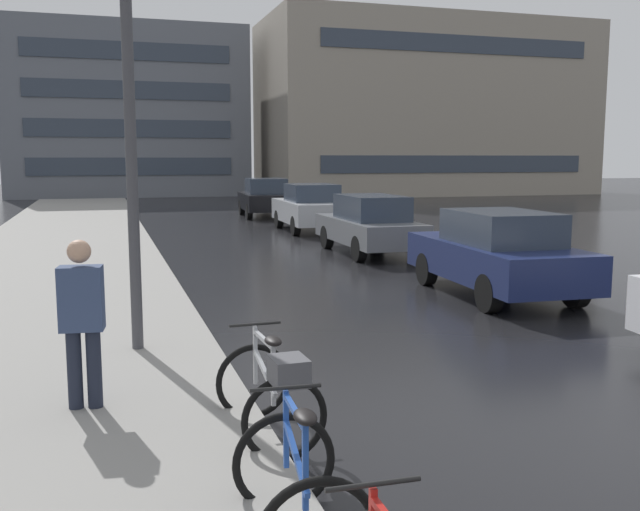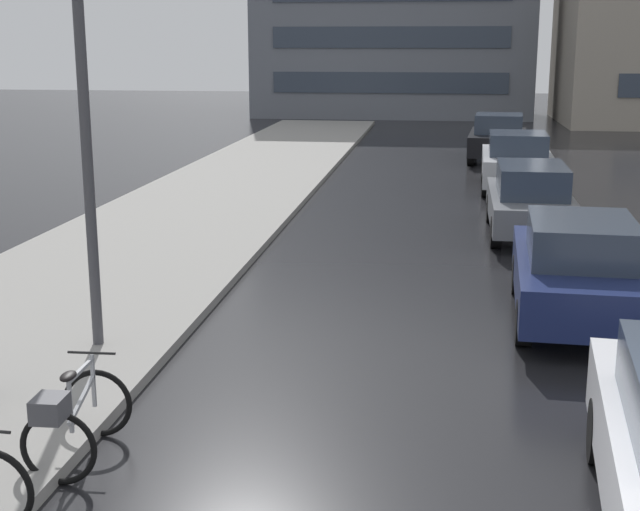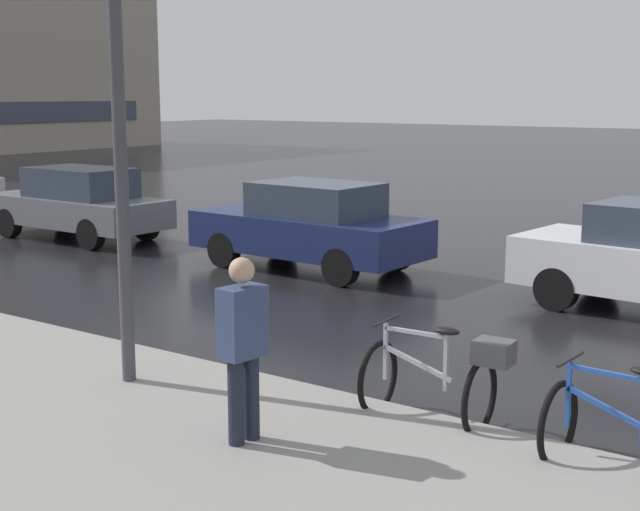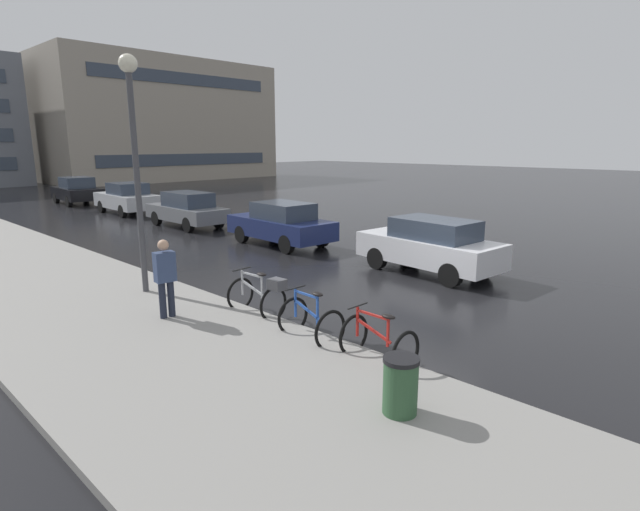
# 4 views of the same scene
# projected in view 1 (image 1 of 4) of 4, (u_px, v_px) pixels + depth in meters

# --- Properties ---
(sidewalk_kerb) EXTENTS (4.80, 60.00, 0.14)m
(sidewalk_kerb) POSITION_uv_depth(u_px,v_px,m) (48.00, 288.00, 13.50)
(sidewalk_kerb) COLOR gray
(sidewalk_kerb) RESTS_ON ground
(bicycle_second) EXTENTS (0.81, 1.15, 1.00)m
(bicycle_second) POSITION_uv_depth(u_px,v_px,m) (299.00, 490.00, 4.55)
(bicycle_second) COLOR black
(bicycle_second) RESTS_ON ground
(bicycle_third) EXTENTS (0.79, 1.40, 0.99)m
(bicycle_third) POSITION_uv_depth(u_px,v_px,m) (272.00, 390.00, 6.25)
(bicycle_third) COLOR black
(bicycle_third) RESTS_ON ground
(car_navy) EXTENTS (2.03, 4.36, 1.57)m
(car_navy) POSITION_uv_depth(u_px,v_px,m) (497.00, 253.00, 13.02)
(car_navy) COLOR navy
(car_navy) RESTS_ON ground
(car_grey) EXTENTS (1.77, 4.40, 1.55)m
(car_grey) POSITION_uv_depth(u_px,v_px,m) (370.00, 224.00, 18.73)
(car_grey) COLOR slate
(car_grey) RESTS_ON ground
(car_silver) EXTENTS (2.04, 4.36, 1.63)m
(car_silver) POSITION_uv_depth(u_px,v_px,m) (311.00, 208.00, 24.59)
(car_silver) COLOR #B2B5BA
(car_silver) RESTS_ON ground
(car_black) EXTENTS (2.24, 4.32, 1.65)m
(car_black) POSITION_uv_depth(u_px,v_px,m) (266.00, 198.00, 30.58)
(car_black) COLOR black
(car_black) RESTS_ON ground
(pedestrian) EXTENTS (0.43, 0.29, 1.76)m
(pedestrian) POSITION_uv_depth(u_px,v_px,m) (82.00, 320.00, 6.74)
(pedestrian) COLOR #1E2333
(pedestrian) RESTS_ON ground
(streetlamp) EXTENTS (0.41, 0.41, 5.56)m
(streetlamp) POSITION_uv_depth(u_px,v_px,m) (128.00, 57.00, 8.50)
(streetlamp) COLOR #424247
(streetlamp) RESTS_ON ground
(building_facade_main) EXTENTS (15.23, 8.14, 11.01)m
(building_facade_main) POSITION_uv_depth(u_px,v_px,m) (128.00, 113.00, 47.95)
(building_facade_main) COLOR slate
(building_facade_main) RESTS_ON ground
(building_facade_side) EXTENTS (22.48, 10.10, 11.76)m
(building_facade_side) POSITION_uv_depth(u_px,v_px,m) (424.00, 110.00, 50.20)
(building_facade_side) COLOR #9E9384
(building_facade_side) RESTS_ON ground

